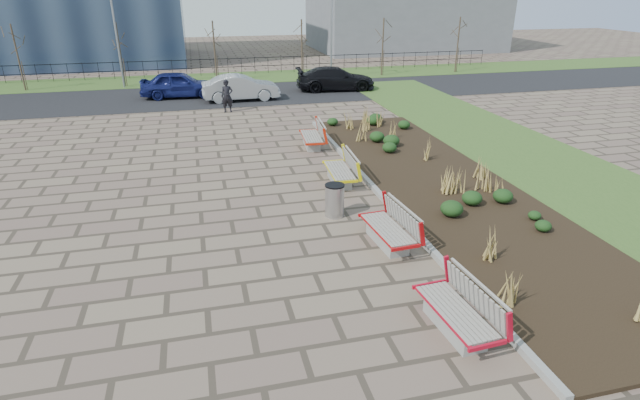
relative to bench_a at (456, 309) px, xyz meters
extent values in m
plane|color=#6D5D4B|center=(-3.00, 1.85, -0.50)|extent=(120.00, 120.00, 0.00)
cube|color=black|center=(3.25, 6.85, -0.45)|extent=(4.50, 18.00, 0.10)
cube|color=gray|center=(0.92, 6.85, -0.42)|extent=(0.16, 18.00, 0.15)
cube|color=#33511E|center=(8.00, 6.85, -0.48)|extent=(5.00, 38.00, 0.04)
cube|color=#33511E|center=(-3.00, 29.85, -0.48)|extent=(80.00, 5.00, 0.04)
cube|color=black|center=(-3.00, 23.85, -0.49)|extent=(80.00, 7.00, 0.02)
cylinder|color=#B2B2B7|center=(-0.87, 5.63, -0.02)|extent=(0.55, 0.55, 0.96)
imported|color=black|center=(-2.91, 19.46, 0.34)|extent=(0.65, 0.46, 1.69)
imported|color=navy|center=(-5.39, 23.84, 0.28)|extent=(4.57, 2.08, 1.52)
imported|color=gray|center=(-1.94, 22.17, 0.24)|extent=(4.43, 1.63, 1.45)
imported|color=black|center=(4.19, 23.78, 0.24)|extent=(5.12, 2.48, 1.44)
camera|label=1|loc=(-4.45, -7.10, 5.74)|focal=28.00mm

